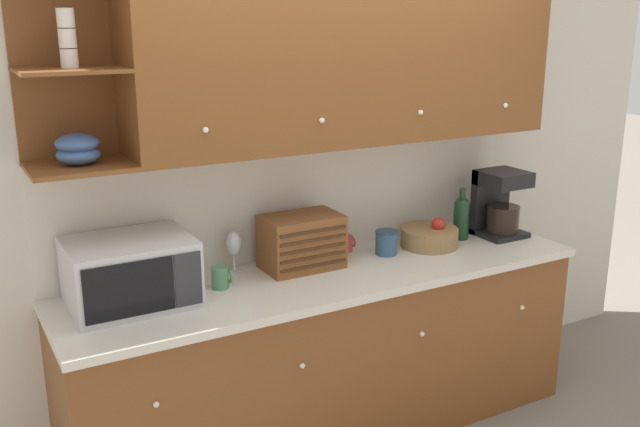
{
  "coord_description": "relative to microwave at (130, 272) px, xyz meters",
  "views": [
    {
      "loc": [
        -1.68,
        -3.22,
        2.15
      ],
      "look_at": [
        0.0,
        -0.23,
        1.18
      ],
      "focal_mm": 40.0,
      "sensor_mm": 36.0,
      "label": 1
    }
  ],
  "objects": [
    {
      "name": "ground_plane",
      "position": [
        0.97,
        0.25,
        -1.05
      ],
      "size": [
        24.0,
        24.0,
        0.0
      ],
      "primitive_type": "plane",
      "color": "slate"
    },
    {
      "name": "wall_back",
      "position": [
        0.97,
        0.28,
        0.25
      ],
      "size": [
        5.08,
        0.06,
        2.6
      ],
      "color": "beige",
      "rests_on": "ground_plane"
    },
    {
      "name": "counter_unit",
      "position": [
        0.97,
        -0.08,
        -0.6
      ],
      "size": [
        2.7,
        0.69,
        0.9
      ],
      "color": "brown",
      "rests_on": "ground_plane"
    },
    {
      "name": "backsplash_panel",
      "position": [
        0.97,
        0.24,
        0.16
      ],
      "size": [
        2.68,
        0.01,
        0.62
      ],
      "color": "silver",
      "rests_on": "counter_unit"
    },
    {
      "name": "upper_cabinets",
      "position": [
        1.14,
        0.07,
        0.89
      ],
      "size": [
        2.68,
        0.39,
        0.85
      ],
      "color": "brown",
      "rests_on": "backsplash_panel"
    },
    {
      "name": "microwave",
      "position": [
        0.0,
        0.0,
        0.0
      ],
      "size": [
        0.53,
        0.42,
        0.3
      ],
      "color": "silver",
      "rests_on": "counter_unit"
    },
    {
      "name": "mug",
      "position": [
        0.41,
        -0.02,
        -0.1
      ],
      "size": [
        0.09,
        0.08,
        0.1
      ],
      "color": "#4C845B",
      "rests_on": "counter_unit"
    },
    {
      "name": "wine_glass",
      "position": [
        0.55,
        0.15,
        -0.01
      ],
      "size": [
        0.08,
        0.08,
        0.21
      ],
      "color": "silver",
      "rests_on": "counter_unit"
    },
    {
      "name": "bread_box",
      "position": [
        0.88,
        0.04,
        -0.01
      ],
      "size": [
        0.39,
        0.26,
        0.27
      ],
      "color": "brown",
      "rests_on": "counter_unit"
    },
    {
      "name": "mug_blue_second",
      "position": [
        1.21,
        0.16,
        -0.11
      ],
      "size": [
        0.09,
        0.08,
        0.09
      ],
      "color": "#B73D38",
      "rests_on": "counter_unit"
    },
    {
      "name": "storage_canister",
      "position": [
        1.37,
        0.01,
        -0.08
      ],
      "size": [
        0.12,
        0.12,
        0.13
      ],
      "color": "#33567A",
      "rests_on": "counter_unit"
    },
    {
      "name": "fruit_basket",
      "position": [
        1.65,
        -0.0,
        -0.09
      ],
      "size": [
        0.32,
        0.32,
        0.16
      ],
      "color": "#937047",
      "rests_on": "counter_unit"
    },
    {
      "name": "wine_bottle",
      "position": [
        1.89,
        0.02,
        -0.01
      ],
      "size": [
        0.09,
        0.09,
        0.3
      ],
      "color": "#19381E",
      "rests_on": "counter_unit"
    },
    {
      "name": "coffee_maker",
      "position": [
        2.13,
        -0.02,
        0.04
      ],
      "size": [
        0.25,
        0.25,
        0.38
      ],
      "color": "black",
      "rests_on": "counter_unit"
    }
  ]
}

